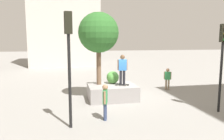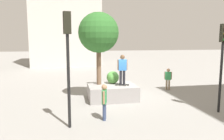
{
  "view_description": "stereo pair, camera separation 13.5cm",
  "coord_description": "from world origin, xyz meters",
  "px_view_note": "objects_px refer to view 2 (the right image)",
  "views": [
    {
      "loc": [
        3.13,
        12.71,
        3.52
      ],
      "look_at": [
        0.52,
        0.14,
        1.77
      ],
      "focal_mm": 35.1,
      "sensor_mm": 36.0,
      "label": 1
    },
    {
      "loc": [
        3.0,
        12.73,
        3.52
      ],
      "look_at": [
        0.52,
        0.14,
        1.77
      ],
      "focal_mm": 35.1,
      "sensor_mm": 36.0,
      "label": 2
    }
  ],
  "objects_px": {
    "skateboarder": "(122,67)",
    "traffic_light_median": "(222,53)",
    "passerby_with_bag": "(168,77)",
    "planter_ledge": "(112,92)",
    "plaza_tree": "(99,33)",
    "bystander_watching": "(104,100)",
    "skateboard": "(122,85)",
    "traffic_light_corner": "(68,50)"
  },
  "relations": [
    {
      "from": "skateboarder",
      "to": "bystander_watching",
      "type": "bearing_deg",
      "value": 62.82
    },
    {
      "from": "planter_ledge",
      "to": "plaza_tree",
      "type": "distance_m",
      "value": 3.6
    },
    {
      "from": "passerby_with_bag",
      "to": "bystander_watching",
      "type": "bearing_deg",
      "value": 42.92
    },
    {
      "from": "plaza_tree",
      "to": "traffic_light_corner",
      "type": "relative_size",
      "value": 0.93
    },
    {
      "from": "planter_ledge",
      "to": "bystander_watching",
      "type": "xyz_separation_m",
      "value": [
        1.0,
        3.33,
        0.5
      ]
    },
    {
      "from": "planter_ledge",
      "to": "skateboarder",
      "type": "height_order",
      "value": "skateboarder"
    },
    {
      "from": "plaza_tree",
      "to": "passerby_with_bag",
      "type": "xyz_separation_m",
      "value": [
        -5.15,
        -1.37,
        -3.06
      ]
    },
    {
      "from": "traffic_light_median",
      "to": "bystander_watching",
      "type": "xyz_separation_m",
      "value": [
        5.7,
        -0.05,
        -2.0
      ]
    },
    {
      "from": "planter_ledge",
      "to": "bystander_watching",
      "type": "relative_size",
      "value": 1.75
    },
    {
      "from": "skateboard",
      "to": "traffic_light_corner",
      "type": "bearing_deg",
      "value": 49.41
    },
    {
      "from": "plaza_tree",
      "to": "skateboard",
      "type": "xyz_separation_m",
      "value": [
        -1.31,
        0.61,
        -3.02
      ]
    },
    {
      "from": "passerby_with_bag",
      "to": "planter_ledge",
      "type": "bearing_deg",
      "value": 21.05
    },
    {
      "from": "bystander_watching",
      "to": "skateboarder",
      "type": "bearing_deg",
      "value": -117.18
    },
    {
      "from": "traffic_light_median",
      "to": "passerby_with_bag",
      "type": "distance_m",
      "value": 5.48
    },
    {
      "from": "traffic_light_corner",
      "to": "bystander_watching",
      "type": "relative_size",
      "value": 2.86
    },
    {
      "from": "planter_ledge",
      "to": "passerby_with_bag",
      "type": "bearing_deg",
      "value": -158.95
    },
    {
      "from": "passerby_with_bag",
      "to": "bystander_watching",
      "type": "xyz_separation_m",
      "value": [
        5.41,
        5.03,
        0.04
      ]
    },
    {
      "from": "skateboarder",
      "to": "passerby_with_bag",
      "type": "xyz_separation_m",
      "value": [
        -3.84,
        -1.98,
        -1.06
      ]
    },
    {
      "from": "skateboard",
      "to": "traffic_light_median",
      "type": "relative_size",
      "value": 0.19
    },
    {
      "from": "skateboarder",
      "to": "traffic_light_median",
      "type": "distance_m",
      "value": 5.26
    },
    {
      "from": "plaza_tree",
      "to": "passerby_with_bag",
      "type": "bearing_deg",
      "value": -165.07
    },
    {
      "from": "plaza_tree",
      "to": "skateboarder",
      "type": "height_order",
      "value": "plaza_tree"
    },
    {
      "from": "planter_ledge",
      "to": "traffic_light_median",
      "type": "height_order",
      "value": "traffic_light_median"
    },
    {
      "from": "plaza_tree",
      "to": "planter_ledge",
      "type": "bearing_deg",
      "value": 156.45
    },
    {
      "from": "skateboarder",
      "to": "plaza_tree",
      "type": "bearing_deg",
      "value": -24.94
    },
    {
      "from": "passerby_with_bag",
      "to": "bystander_watching",
      "type": "distance_m",
      "value": 7.38
    },
    {
      "from": "skateboarder",
      "to": "traffic_light_median",
      "type": "bearing_deg",
      "value": 143.15
    },
    {
      "from": "passerby_with_bag",
      "to": "bystander_watching",
      "type": "height_order",
      "value": "bystander_watching"
    },
    {
      "from": "planter_ledge",
      "to": "traffic_light_corner",
      "type": "height_order",
      "value": "traffic_light_corner"
    },
    {
      "from": "skateboarder",
      "to": "bystander_watching",
      "type": "xyz_separation_m",
      "value": [
        1.57,
        3.05,
        -1.02
      ]
    },
    {
      "from": "skateboarder",
      "to": "traffic_light_corner",
      "type": "relative_size",
      "value": 0.38
    },
    {
      "from": "plaza_tree",
      "to": "skateboard",
      "type": "distance_m",
      "value": 3.34
    },
    {
      "from": "plaza_tree",
      "to": "traffic_light_median",
      "type": "relative_size",
      "value": 1.0
    },
    {
      "from": "planter_ledge",
      "to": "skateboarder",
      "type": "bearing_deg",
      "value": 153.27
    },
    {
      "from": "planter_ledge",
      "to": "traffic_light_median",
      "type": "xyz_separation_m",
      "value": [
        -4.7,
        3.38,
        2.5
      ]
    },
    {
      "from": "planter_ledge",
      "to": "plaza_tree",
      "type": "xyz_separation_m",
      "value": [
        0.74,
        -0.32,
        3.51
      ]
    },
    {
      "from": "skateboard",
      "to": "passerby_with_bag",
      "type": "xyz_separation_m",
      "value": [
        -3.84,
        -1.98,
        -0.04
      ]
    },
    {
      "from": "traffic_light_median",
      "to": "planter_ledge",
      "type": "bearing_deg",
      "value": -35.75
    },
    {
      "from": "traffic_light_corner",
      "to": "traffic_light_median",
      "type": "relative_size",
      "value": 1.08
    },
    {
      "from": "planter_ledge",
      "to": "skateboarder",
      "type": "relative_size",
      "value": 1.61
    },
    {
      "from": "skateboarder",
      "to": "traffic_light_median",
      "type": "relative_size",
      "value": 0.41
    },
    {
      "from": "planter_ledge",
      "to": "passerby_with_bag",
      "type": "xyz_separation_m",
      "value": [
        -4.41,
        -1.7,
        0.45
      ]
    }
  ]
}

